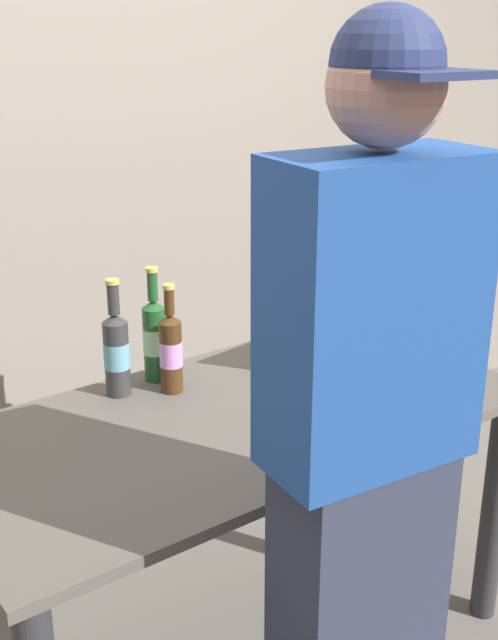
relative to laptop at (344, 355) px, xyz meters
The scene contains 7 objects.
desk 0.45m from the laptop, behind, with size 1.53×0.77×0.77m.
laptop is the anchor object (origin of this frame).
beer_bottle_amber 0.51m from the laptop, 158.02° to the left, with size 0.06×0.06×0.31m.
beer_bottle_green 0.66m from the laptop, 156.43° to the left, with size 0.07×0.07×0.33m.
beer_bottle_dark 0.55m from the laptop, 148.56° to the left, with size 0.07×0.07×0.33m.
person_figure 0.84m from the laptop, 130.53° to the right, with size 0.40×0.29×1.76m.
back_wall 1.07m from the laptop, 114.72° to the left, with size 6.00×0.10×2.60m, color gray.
Camera 1 is at (-1.10, -1.54, 1.73)m, focal length 45.13 mm.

